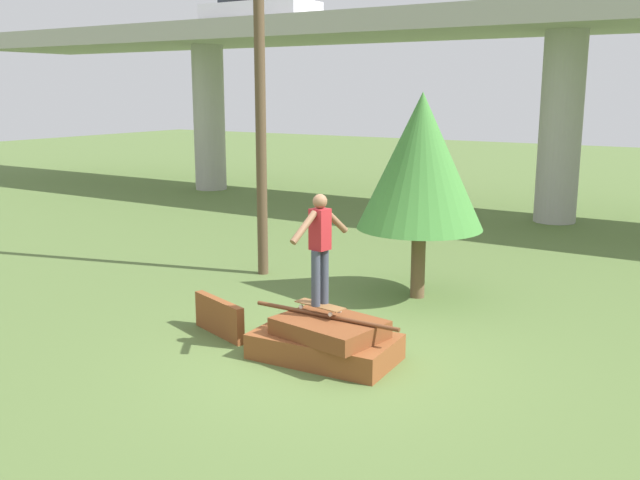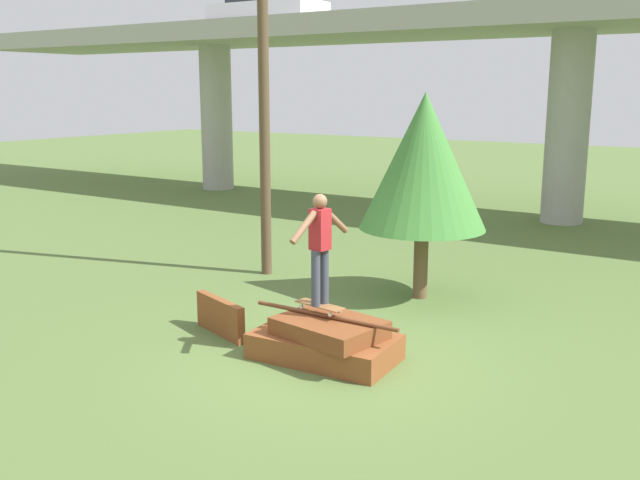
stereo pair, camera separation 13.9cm
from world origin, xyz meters
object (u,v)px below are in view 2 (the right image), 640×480
at_px(utility_pole, 263,34).
at_px(skateboard, 320,305).
at_px(skater, 320,242).
at_px(car_on_overpass_left, 265,7).
at_px(tree_behind_left, 424,162).

bearing_deg(utility_pole, skateboard, -43.66).
bearing_deg(utility_pole, skater, -43.66).
distance_m(skateboard, car_on_overpass_left, 16.33).
bearing_deg(skateboard, skater, -90.00).
bearing_deg(tree_behind_left, utility_pole, -177.67).
bearing_deg(tree_behind_left, car_on_overpass_left, 138.60).
xyz_separation_m(skateboard, tree_behind_left, (-0.04, 3.23, 1.63)).
bearing_deg(car_on_overpass_left, skateboard, -50.35).
xyz_separation_m(car_on_overpass_left, tree_behind_left, (9.78, -8.62, -3.82)).
xyz_separation_m(skater, utility_pole, (-3.25, 3.10, 2.93)).
xyz_separation_m(skater, tree_behind_left, (-0.04, 3.23, 0.77)).
height_order(skateboard, skater, skater).
bearing_deg(car_on_overpass_left, utility_pole, -53.09).
relative_size(utility_pole, tree_behind_left, 2.51).
height_order(skateboard, car_on_overpass_left, car_on_overpass_left).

